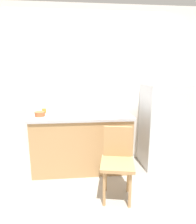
{
  "coord_description": "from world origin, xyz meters",
  "views": [
    {
      "loc": [
        -0.15,
        -2.23,
        1.58
      ],
      "look_at": [
        0.12,
        0.6,
        0.96
      ],
      "focal_mm": 30.36,
      "sensor_mm": 36.0,
      "label": 1
    }
  ],
  "objects": [
    {
      "name": "faucet",
      "position": [
        -0.23,
        0.9,
        1.02
      ],
      "size": [
        0.02,
        0.02,
        0.23
      ],
      "primitive_type": "cylinder",
      "color": "#B7B7BC",
      "rests_on": "countertop"
    },
    {
      "name": "cabinet_base",
      "position": [
        -0.13,
        0.65,
        0.43
      ],
      "size": [
        1.51,
        0.6,
        0.87
      ],
      "primitive_type": "cube",
      "color": "tan",
      "rests_on": "ground_plane"
    },
    {
      "name": "cup_white",
      "position": [
        0.44,
        0.5,
        0.95
      ],
      "size": [
        0.07,
        0.07,
        0.08
      ],
      "primitive_type": "cylinder",
      "color": "white",
      "rests_on": "countertop"
    },
    {
      "name": "refrigerator",
      "position": [
        1.19,
        0.66,
        0.69
      ],
      "size": [
        0.63,
        0.58,
        1.37
      ],
      "primitive_type": "cube",
      "color": "silver",
      "rests_on": "ground_plane"
    },
    {
      "name": "cup_orange",
      "position": [
        -0.73,
        0.82,
        0.95
      ],
      "size": [
        0.07,
        0.07,
        0.08
      ],
      "primitive_type": "cylinder",
      "color": "orange",
      "rests_on": "countertop"
    },
    {
      "name": "dish_tray",
      "position": [
        0.09,
        0.71,
        0.93
      ],
      "size": [
        0.28,
        0.2,
        0.05
      ],
      "primitive_type": "cube",
      "color": "white",
      "rests_on": "countertop"
    },
    {
      "name": "countertop",
      "position": [
        -0.13,
        0.65,
        0.89
      ],
      "size": [
        1.55,
        0.64,
        0.04
      ],
      "primitive_type": "cube",
      "color": "#B7B7BC",
      "rests_on": "cabinet_base"
    },
    {
      "name": "ground_plane",
      "position": [
        0.0,
        0.0,
        0.0
      ],
      "size": [
        8.0,
        8.0,
        0.0
      ],
      "primitive_type": "plane",
      "color": "#9E998E"
    },
    {
      "name": "back_wall",
      "position": [
        0.0,
        1.0,
        1.3
      ],
      "size": [
        4.8,
        0.1,
        2.6
      ],
      "primitive_type": "cube",
      "color": "white",
      "rests_on": "ground_plane"
    },
    {
      "name": "terracotta_bowl",
      "position": [
        -0.76,
        0.62,
        0.94
      ],
      "size": [
        0.15,
        0.15,
        0.07
      ],
      "primitive_type": "cylinder",
      "color": "#B25B33",
      "rests_on": "countertop"
    },
    {
      "name": "chair",
      "position": [
        0.3,
        -0.09,
        0.5
      ],
      "size": [
        0.47,
        0.47,
        0.89
      ],
      "rotation": [
        0.0,
        0.0,
        -0.19
      ],
      "color": "tan",
      "rests_on": "ground_plane"
    }
  ]
}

